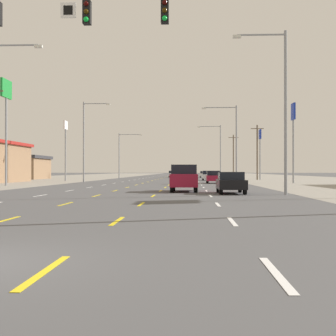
% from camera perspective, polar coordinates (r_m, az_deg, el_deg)
% --- Properties ---
extents(ground_plane, '(572.00, 572.00, 0.00)m').
position_cam_1_polar(ground_plane, '(74.02, -0.57, -1.51)').
color(ground_plane, '#4C4C4F').
extents(lot_apron_left, '(28.00, 440.00, 0.01)m').
position_cam_1_polar(lot_apron_left, '(79.29, -18.74, -1.41)').
color(lot_apron_left, gray).
rests_on(lot_apron_left, ground).
extents(lot_apron_right, '(28.00, 440.00, 0.01)m').
position_cam_1_polar(lot_apron_right, '(76.78, 18.21, -1.45)').
color(lot_apron_right, gray).
rests_on(lot_apron_right, ground).
extents(lane_markings, '(10.64, 227.60, 0.01)m').
position_cam_1_polar(lane_markings, '(112.48, 0.48, -1.10)').
color(lane_markings, white).
rests_on(lane_markings, ground).
extents(signal_span_wire, '(25.19, 0.53, 9.59)m').
position_cam_1_polar(signal_span_wire, '(19.73, -9.42, 11.05)').
color(signal_span_wire, brown).
rests_on(signal_span_wire, ground).
extents(sedan_far_right_nearest, '(1.80, 4.50, 1.46)m').
position_cam_1_polar(sedan_far_right_nearest, '(33.41, 7.31, -1.66)').
color(sedan_far_right_nearest, black).
rests_on(sedan_far_right_nearest, ground).
extents(suv_inner_right_near, '(1.98, 4.90, 1.98)m').
position_cam_1_polar(suv_inner_right_near, '(36.31, 1.89, -1.13)').
color(suv_inner_right_near, maroon).
rests_on(suv_inner_right_near, ground).
extents(hatchback_far_right_mid, '(1.72, 3.90, 1.54)m').
position_cam_1_polar(hatchback_far_right_mid, '(60.46, 5.29, -1.03)').
color(hatchback_far_right_mid, maroon).
rests_on(hatchback_far_right_mid, ground).
extents(hatchback_far_right_midfar, '(1.72, 3.90, 1.54)m').
position_cam_1_polar(hatchback_far_right_midfar, '(79.31, 4.62, -0.86)').
color(hatchback_far_right_midfar, silver).
rests_on(hatchback_far_right_midfar, ground).
extents(hatchback_inner_right_far, '(1.72, 3.90, 1.54)m').
position_cam_1_polar(hatchback_inner_right_far, '(87.69, 2.24, -0.81)').
color(hatchback_inner_right_far, white).
rests_on(hatchback_inner_right_far, ground).
extents(sedan_far_right_farther, '(1.80, 4.50, 1.46)m').
position_cam_1_polar(sedan_far_right_farther, '(109.88, 4.18, -0.72)').
color(sedan_far_right_farther, white).
rests_on(sedan_far_right_farther, ground).
extents(hatchback_center_turn_farthest, '(1.72, 3.90, 1.54)m').
position_cam_1_polar(hatchback_center_turn_farthest, '(113.30, 0.52, -0.70)').
color(hatchback_center_turn_farthest, silver).
rests_on(hatchback_center_turn_farthest, ground).
extents(storefront_left_row_2, '(13.67, 11.30, 4.30)m').
position_cam_1_polar(storefront_left_row_2, '(94.92, -18.11, 0.08)').
color(storefront_left_row_2, '#8C6B4C').
rests_on(storefront_left_row_2, ground).
extents(pole_sign_left_row_1, '(0.24, 2.66, 10.93)m').
position_cam_1_polar(pole_sign_left_row_1, '(53.59, -18.28, 7.20)').
color(pole_sign_left_row_1, gray).
rests_on(pole_sign_left_row_1, ground).
extents(pole_sign_left_row_2, '(0.24, 1.89, 9.09)m').
position_cam_1_polar(pole_sign_left_row_2, '(75.95, -11.82, 3.56)').
color(pole_sign_left_row_2, gray).
rests_on(pole_sign_left_row_2, ground).
extents(pole_sign_right_row_1, '(0.24, 1.68, 9.87)m').
position_cam_1_polar(pole_sign_right_row_1, '(62.72, 14.34, 4.95)').
color(pole_sign_right_row_1, gray).
rests_on(pole_sign_right_row_1, ground).
extents(pole_sign_right_row_2, '(0.24, 1.68, 8.61)m').
position_cam_1_polar(pole_sign_right_row_2, '(85.75, 10.64, 2.89)').
color(pole_sign_right_row_2, gray).
rests_on(pole_sign_right_row_2, ground).
extents(streetlight_right_row_0, '(3.48, 0.26, 10.57)m').
position_cam_1_polar(streetlight_right_row_0, '(32.66, 12.99, 7.52)').
color(streetlight_right_row_0, gray).
rests_on(streetlight_right_row_0, ground).
extents(streetlight_left_row_1, '(3.65, 0.26, 10.75)m').
position_cam_1_polar(streetlight_left_row_1, '(66.47, -9.51, 3.62)').
color(streetlight_left_row_1, gray).
rests_on(streetlight_left_row_1, ground).
extents(streetlight_right_row_1, '(4.64, 0.26, 10.14)m').
position_cam_1_polar(streetlight_right_row_1, '(65.27, 7.53, 3.52)').
color(streetlight_right_row_1, gray).
rests_on(streetlight_right_row_1, ground).
extents(streetlight_left_row_2, '(4.72, 0.26, 9.06)m').
position_cam_1_polar(streetlight_left_row_2, '(98.93, -5.39, 1.90)').
color(streetlight_left_row_2, gray).
rests_on(streetlight_left_row_2, ground).
extents(streetlight_right_row_2, '(4.69, 0.26, 10.63)m').
position_cam_1_polar(streetlight_right_row_2, '(98.20, 5.84, 2.39)').
color(streetlight_right_row_2, gray).
rests_on(streetlight_right_row_2, ground).
extents(utility_pole_right_row_1, '(2.20, 0.26, 9.31)m').
position_cam_1_polar(utility_pole_right_row_1, '(84.74, 10.32, 1.93)').
color(utility_pole_right_row_1, brown).
rests_on(utility_pole_right_row_1, ground).
extents(utility_pole_right_row_2, '(2.20, 0.26, 9.50)m').
position_cam_1_polar(utility_pole_right_row_2, '(109.55, 7.61, 1.47)').
color(utility_pole_right_row_2, brown).
rests_on(utility_pole_right_row_2, ground).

